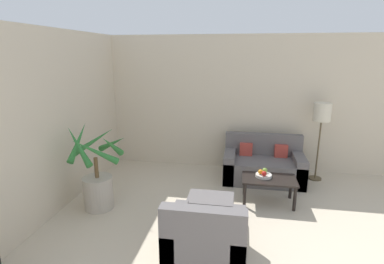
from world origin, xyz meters
name	(u,v)px	position (x,y,z in m)	size (l,w,h in m)	color
wall_back	(268,105)	(0.00, 6.42, 1.35)	(7.99, 0.06, 2.70)	beige
potted_palm	(98,179)	(-2.64, 4.31, 0.48)	(0.93, 0.94, 1.34)	#ADA393
sofa_loveseat	(263,166)	(-0.06, 5.82, 0.28)	(1.46, 0.80, 0.83)	#605B5B
floor_lamp	(322,116)	(0.94, 6.02, 1.23)	(0.31, 0.31, 1.48)	brown
coffee_table	(269,182)	(-0.03, 4.91, 0.36)	(0.84, 0.51, 0.42)	black
fruit_bowl	(264,176)	(-0.11, 4.95, 0.44)	(0.25, 0.25, 0.05)	beige
apple_red	(264,174)	(-0.11, 4.88, 0.51)	(0.08, 0.08, 0.08)	red
apple_green	(265,170)	(-0.09, 5.02, 0.51)	(0.08, 0.08, 0.08)	olive
orange_fruit	(261,172)	(-0.16, 4.95, 0.50)	(0.08, 0.08, 0.08)	orange
armchair	(206,241)	(-0.84, 3.31, 0.28)	(0.88, 0.84, 0.86)	#605B5B
ottoman	(210,210)	(-0.88, 4.16, 0.20)	(0.64, 0.44, 0.40)	#605B5B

